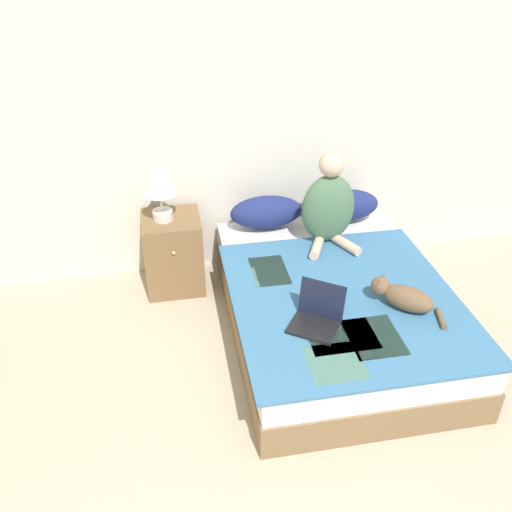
% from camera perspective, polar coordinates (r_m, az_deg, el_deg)
% --- Properties ---
extents(wall_back, '(5.42, 0.05, 2.55)m').
position_cam_1_polar(wall_back, '(4.13, -2.83, 14.70)').
color(wall_back, beige).
rests_on(wall_back, ground_plane).
extents(bed, '(1.45, 1.97, 0.43)m').
position_cam_1_polar(bed, '(3.81, 8.17, -5.34)').
color(bed, brown).
rests_on(bed, ground_plane).
extents(pillow_near, '(0.57, 0.27, 0.25)m').
position_cam_1_polar(pillow_near, '(4.23, 1.08, 4.65)').
color(pillow_near, navy).
rests_on(pillow_near, bed).
extents(pillow_far, '(0.57, 0.27, 0.25)m').
position_cam_1_polar(pillow_far, '(4.39, 9.23, 5.27)').
color(pillow_far, navy).
rests_on(pillow_far, bed).
extents(person_sitting, '(0.40, 0.39, 0.71)m').
position_cam_1_polar(person_sitting, '(3.99, 7.65, 5.26)').
color(person_sitting, '#476B4C').
rests_on(person_sitting, bed).
extents(cat_tabby, '(0.39, 0.42, 0.18)m').
position_cam_1_polar(cat_tabby, '(3.49, 15.19, -4.10)').
color(cat_tabby, brown).
rests_on(cat_tabby, bed).
extents(laptop_open, '(0.39, 0.39, 0.24)m').
position_cam_1_polar(laptop_open, '(3.28, 6.39, -6.41)').
color(laptop_open, black).
rests_on(laptop_open, bed).
extents(nightstand, '(0.44, 0.45, 0.61)m').
position_cam_1_polar(nightstand, '(4.24, -8.67, 0.36)').
color(nightstand, brown).
rests_on(nightstand, ground_plane).
extents(table_lamp, '(0.26, 0.26, 0.45)m').
position_cam_1_polar(table_lamp, '(3.94, -10.14, 7.71)').
color(table_lamp, beige).
rests_on(table_lamp, nightstand).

